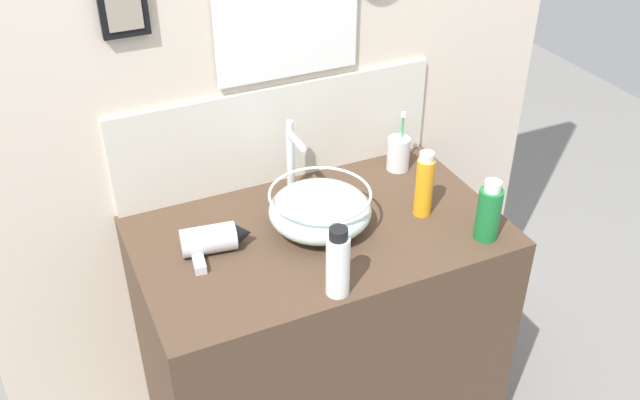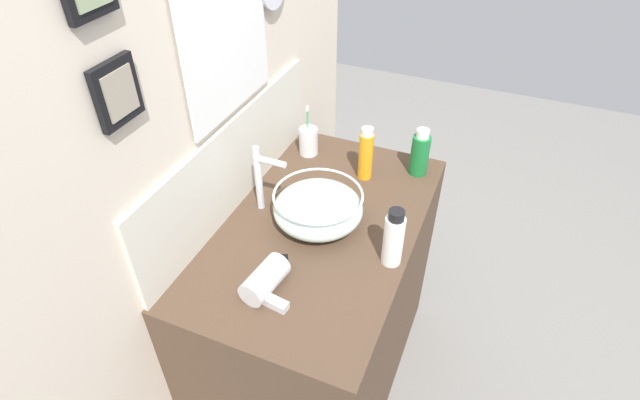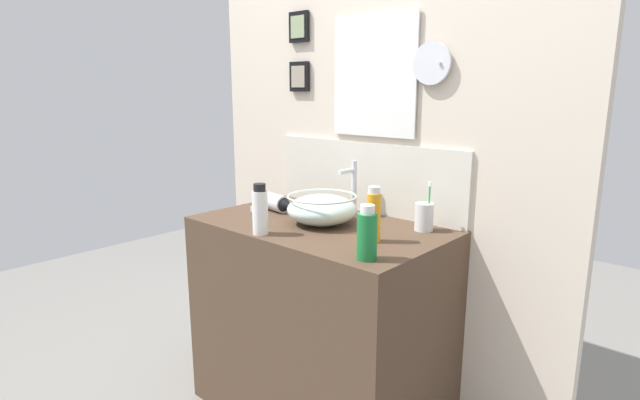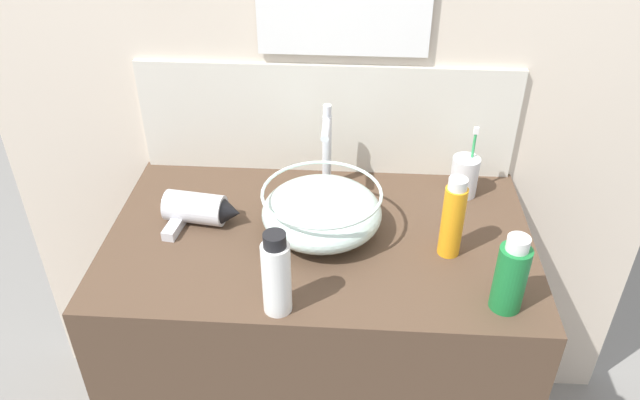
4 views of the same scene
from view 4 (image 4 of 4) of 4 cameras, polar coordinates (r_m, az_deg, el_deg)
The scene contains 9 objects.
vanity_counter at distance 1.80m, azimuth -0.05°, elevation -13.99°, with size 1.02×0.61×0.86m, color #4C3828.
back_panel at distance 1.62m, azimuth 0.75°, elevation 14.61°, with size 1.85×0.09×2.44m.
glass_bowl_sink at distance 1.47m, azimuth 0.16°, elevation -1.04°, with size 0.29×0.29×0.12m.
faucet at distance 1.60m, azimuth 0.62°, elevation 5.18°, with size 0.02×0.11×0.24m.
hair_drier at distance 1.55m, azimuth -10.91°, elevation -0.87°, with size 0.20×0.14×0.08m.
toothbrush_cup at distance 1.66m, azimuth 13.06°, elevation 2.14°, with size 0.07×0.07×0.19m.
shampoo_bottle at distance 1.42m, azimuth 12.05°, elevation -1.65°, with size 0.05×0.05×0.20m.
soap_dispenser at distance 1.32m, azimuth 17.05°, elevation -6.64°, with size 0.07×0.07×0.18m.
spray_bottle at distance 1.25m, azimuth -4.01°, elevation -6.85°, with size 0.06×0.06×0.19m.
Camera 4 is at (0.08, -1.19, 1.77)m, focal length 35.00 mm.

